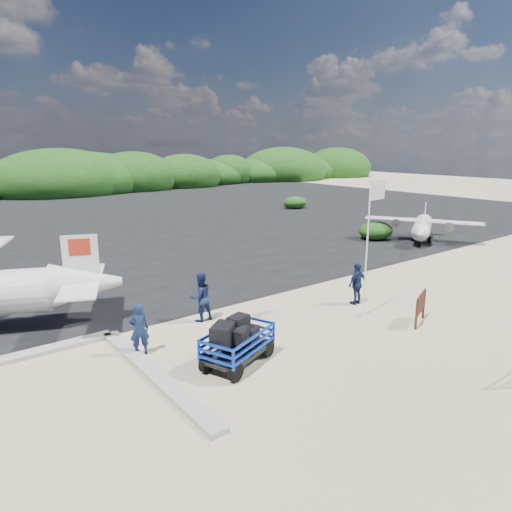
{
  "coord_description": "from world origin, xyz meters",
  "views": [
    {
      "loc": [
        -9.31,
        -9.64,
        6.43
      ],
      "look_at": [
        2.37,
        5.74,
        1.67
      ],
      "focal_mm": 32.0,
      "sensor_mm": 36.0,
      "label": 1
    }
  ],
  "objects_px": {
    "crew_a": "(139,329)",
    "crew_b": "(201,297)",
    "flagpole": "(363,316)",
    "baggage_cart": "(238,364)",
    "aircraft_large": "(239,210)",
    "signboard": "(419,323)",
    "crew_c": "(357,284)"
  },
  "relations": [
    {
      "from": "baggage_cart",
      "to": "aircraft_large",
      "type": "height_order",
      "value": "aircraft_large"
    },
    {
      "from": "crew_a",
      "to": "crew_b",
      "type": "height_order",
      "value": "crew_b"
    },
    {
      "from": "flagpole",
      "to": "signboard",
      "type": "distance_m",
      "value": 2.04
    },
    {
      "from": "crew_b",
      "to": "crew_c",
      "type": "bearing_deg",
      "value": 159.76
    },
    {
      "from": "crew_b",
      "to": "crew_c",
      "type": "height_order",
      "value": "crew_b"
    },
    {
      "from": "baggage_cart",
      "to": "crew_b",
      "type": "relative_size",
      "value": 1.37
    },
    {
      "from": "flagpole",
      "to": "crew_c",
      "type": "bearing_deg",
      "value": 51.48
    },
    {
      "from": "flagpole",
      "to": "crew_c",
      "type": "distance_m",
      "value": 1.63
    },
    {
      "from": "crew_b",
      "to": "aircraft_large",
      "type": "relative_size",
      "value": 0.13
    },
    {
      "from": "crew_a",
      "to": "baggage_cart",
      "type": "bearing_deg",
      "value": 145.5
    },
    {
      "from": "flagpole",
      "to": "crew_c",
      "type": "xyz_separation_m",
      "value": [
        0.85,
        1.07,
        0.88
      ]
    },
    {
      "from": "crew_b",
      "to": "crew_c",
      "type": "xyz_separation_m",
      "value": [
        6.03,
        -2.3,
        -0.05
      ]
    },
    {
      "from": "flagpole",
      "to": "aircraft_large",
      "type": "distance_m",
      "value": 29.22
    },
    {
      "from": "flagpole",
      "to": "signboard",
      "type": "bearing_deg",
      "value": -58.76
    },
    {
      "from": "aircraft_large",
      "to": "crew_a",
      "type": "bearing_deg",
      "value": 72.23
    },
    {
      "from": "flagpole",
      "to": "aircraft_large",
      "type": "bearing_deg",
      "value": 64.3
    },
    {
      "from": "flagpole",
      "to": "aircraft_large",
      "type": "relative_size",
      "value": 0.37
    },
    {
      "from": "crew_a",
      "to": "crew_c",
      "type": "distance_m",
      "value": 9.05
    },
    {
      "from": "signboard",
      "to": "crew_b",
      "type": "bearing_deg",
      "value": 118.56
    },
    {
      "from": "flagpole",
      "to": "aircraft_large",
      "type": "height_order",
      "value": "flagpole"
    },
    {
      "from": "flagpole",
      "to": "crew_c",
      "type": "relative_size",
      "value": 2.97
    },
    {
      "from": "crew_a",
      "to": "aircraft_large",
      "type": "height_order",
      "value": "aircraft_large"
    },
    {
      "from": "baggage_cart",
      "to": "crew_c",
      "type": "xyz_separation_m",
      "value": [
        6.91,
        1.37,
        0.88
      ]
    },
    {
      "from": "crew_b",
      "to": "crew_a",
      "type": "bearing_deg",
      "value": 24.57
    },
    {
      "from": "crew_a",
      "to": "crew_c",
      "type": "relative_size",
      "value": 0.96
    },
    {
      "from": "flagpole",
      "to": "crew_a",
      "type": "relative_size",
      "value": 3.08
    },
    {
      "from": "flagpole",
      "to": "baggage_cart",
      "type": "bearing_deg",
      "value": -177.16
    },
    {
      "from": "aircraft_large",
      "to": "baggage_cart",
      "type": "bearing_deg",
      "value": 77.72
    },
    {
      "from": "baggage_cart",
      "to": "aircraft_large",
      "type": "bearing_deg",
      "value": 33.17
    },
    {
      "from": "signboard",
      "to": "crew_c",
      "type": "bearing_deg",
      "value": 72.13
    },
    {
      "from": "baggage_cart",
      "to": "flagpole",
      "type": "distance_m",
      "value": 6.07
    },
    {
      "from": "signboard",
      "to": "crew_b",
      "type": "xyz_separation_m",
      "value": [
        -6.23,
        5.12,
        0.92
      ]
    }
  ]
}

